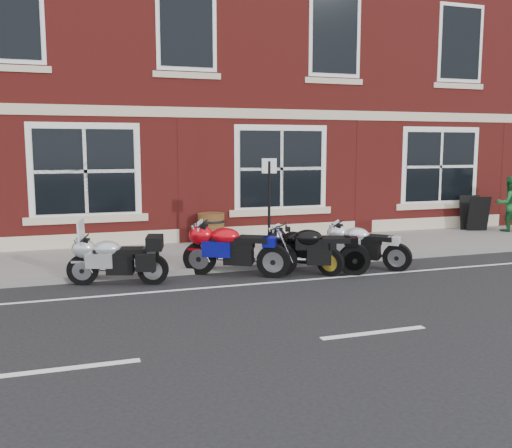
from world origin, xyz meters
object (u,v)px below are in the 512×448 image
Objects in this scene: parking_sign at (269,203)px; moto_naked_black at (316,249)px; moto_touring_silver at (115,258)px; moto_sport_silver at (364,245)px; barrel_planter at (211,228)px; pedestrian_right at (509,204)px; moto_sport_black at (301,249)px; moto_sport_red at (234,248)px; a_board_sign at (474,213)px.

moto_naked_black is at bearing -44.28° from parking_sign.
parking_sign reaches higher than moto_touring_silver.
barrel_planter is at bearing 82.79° from moto_sport_silver.
moto_naked_black is 8.03m from pedestrian_right.
parking_sign is at bearing 90.78° from moto_sport_black.
pedestrian_right is at bearing -60.82° from moto_touring_silver.
moto_sport_red is 1.36m from parking_sign.
moto_sport_black is (3.73, -0.07, -0.02)m from moto_touring_silver.
moto_touring_silver is at bearing -155.68° from parking_sign.
moto_touring_silver reaches higher than barrel_planter.
moto_sport_black is at bearing -71.05° from barrel_planter.
moto_sport_silver is at bearing -75.26° from moto_touring_silver.
parking_sign is (-8.07, -1.95, 0.47)m from pedestrian_right.
parking_sign is (-7.24, -2.39, 0.76)m from a_board_sign.
moto_naked_black is (1.55, -0.47, -0.02)m from moto_sport_red.
pedestrian_right is at bearing -4.16° from barrel_planter.
pedestrian_right is 2.04× the size of barrel_planter.
moto_sport_silver is 1.90× the size of barrel_planter.
a_board_sign is at bearing -40.05° from moto_sport_red.
moto_sport_silver is 2.20m from parking_sign.
barrel_planter is at bearing 118.14° from parking_sign.
barrel_planter is (0.31, 3.14, -0.05)m from moto_sport_red.
pedestrian_right is 0.72× the size of parking_sign.
moto_naked_black is at bearing -136.26° from a_board_sign.
moto_touring_silver is 1.24× the size of moto_sport_silver.
pedestrian_right is at bearing -11.38° from a_board_sign.
moto_touring_silver is 5.13m from moto_sport_silver.
moto_touring_silver reaches higher than moto_sport_silver.
a_board_sign reaches higher than moto_naked_black.
pedestrian_right is 1.56× the size of a_board_sign.
parking_sign is at bearing -29.23° from moto_sport_red.
moto_naked_black is 1.98× the size of a_board_sign.
pedestrian_right reaches higher than a_board_sign.
a_board_sign is (6.76, 3.02, 0.15)m from moto_sport_black.
barrel_planter is (-2.50, 3.31, 0.01)m from moto_sport_silver.
moto_sport_red is 0.97× the size of moto_naked_black.
moto_touring_silver reaches higher than a_board_sign.
moto_sport_red is at bearing -134.71° from parking_sign.
moto_touring_silver is 0.83× the size of parking_sign.
moto_sport_silver is 0.93× the size of pedestrian_right.
a_board_sign is (5.36, 3.12, 0.13)m from moto_sport_silver.
moto_sport_red is at bearing -95.70° from barrel_planter.
moto_naked_black is at bearing -71.09° from barrel_planter.
moto_sport_silver is at bearing -133.36° from a_board_sign.
moto_sport_red reaches higher than barrel_planter.
moto_naked_black is at bearing -80.26° from moto_touring_silver.
moto_sport_red reaches higher than moto_sport_silver.
pedestrian_right reaches higher than barrel_planter.
barrel_planter is at bearing 38.23° from moto_naked_black.
barrel_planter is at bearing -23.25° from moto_touring_silver.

